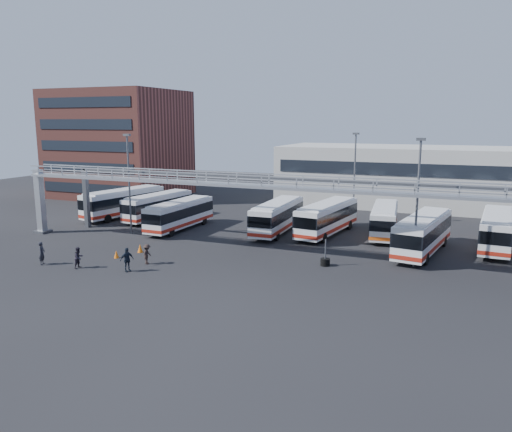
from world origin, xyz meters
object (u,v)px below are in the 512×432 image
at_px(bus_1, 158,205).
at_px(bus_7, 423,233).
at_px(bus_2, 180,214).
at_px(pedestrian_b, 79,258).
at_px(tire_stack, 325,261).
at_px(bus_6, 384,219).
at_px(pedestrian_c, 147,254).
at_px(light_pole_back, 355,173).
at_px(bus_5, 327,217).
at_px(bus_8, 497,229).
at_px(light_pole_left, 129,179).
at_px(cone_left, 116,254).
at_px(bus_4, 277,216).
at_px(cone_right, 140,248).
at_px(bus_0, 124,202).
at_px(light_pole_mid, 418,196).
at_px(pedestrian_d, 127,260).
at_px(pedestrian_a, 42,253).

xyz_separation_m(bus_1, bus_7, (29.98, -4.02, 0.16)).
bearing_deg(bus_2, pedestrian_b, -87.73).
bearing_deg(tire_stack, bus_6, 77.83).
bearing_deg(pedestrian_c, light_pole_back, -37.60).
xyz_separation_m(bus_5, bus_8, (15.65, 0.15, -0.01)).
relative_size(light_pole_left, tire_stack, 4.71).
distance_m(bus_6, cone_left, 26.33).
relative_size(bus_4, cone_right, 14.42).
bearing_deg(bus_0, light_pole_back, 25.24).
bearing_deg(bus_2, bus_5, 15.57).
xyz_separation_m(bus_2, bus_7, (24.82, -0.31, 0.16)).
xyz_separation_m(light_pole_back, bus_5, (-1.32, -6.51, -3.89)).
relative_size(light_pole_mid, pedestrian_d, 5.39).
bearing_deg(pedestrian_c, bus_8, -67.87).
bearing_deg(pedestrian_c, pedestrian_a, 104.02).
xyz_separation_m(bus_0, bus_1, (4.70, 0.30, -0.18)).
bearing_deg(bus_2, bus_7, 1.34).
distance_m(pedestrian_b, tire_stack, 19.62).
bearing_deg(light_pole_mid, cone_right, -168.23).
distance_m(bus_8, pedestrian_b, 36.33).
distance_m(light_pole_back, bus_6, 7.48).
bearing_deg(bus_8, cone_right, -151.14).
bearing_deg(bus_1, pedestrian_b, -68.37).
relative_size(bus_8, pedestrian_a, 5.83).
bearing_deg(cone_right, bus_8, 24.68).
distance_m(bus_1, bus_4, 15.37).
xyz_separation_m(bus_2, pedestrian_d, (4.16, -14.76, -0.76)).
relative_size(light_pole_mid, pedestrian_b, 6.01).
bearing_deg(bus_8, pedestrian_b, -143.81).
distance_m(bus_2, bus_6, 21.37).
xyz_separation_m(pedestrian_a, tire_stack, (21.31, 8.48, -0.58)).
xyz_separation_m(light_pole_mid, pedestrian_a, (-27.91, -10.98, -4.78)).
bearing_deg(cone_left, tire_stack, 15.08).
bearing_deg(bus_7, bus_0, -177.09).
height_order(light_pole_mid, bus_0, light_pole_mid).
bearing_deg(tire_stack, pedestrian_a, -158.31).
height_order(bus_5, bus_6, bus_5).
distance_m(bus_7, pedestrian_a, 32.21).
bearing_deg(light_pole_left, bus_1, 102.49).
distance_m(bus_4, bus_7, 14.94).
bearing_deg(bus_5, bus_0, -171.51).
height_order(bus_0, tire_stack, bus_0).
bearing_deg(cone_left, pedestrian_d, -41.13).
height_order(bus_1, pedestrian_b, bus_1).
xyz_separation_m(light_pole_back, bus_8, (14.34, -6.36, -3.90)).
bearing_deg(bus_2, light_pole_mid, -9.11).
height_order(light_pole_back, pedestrian_c, light_pole_back).
xyz_separation_m(light_pole_back, bus_1, (-21.67, -6.45, -4.02)).
relative_size(light_pole_left, light_pole_mid, 1.00).
bearing_deg(pedestrian_b, light_pole_left, 20.00).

